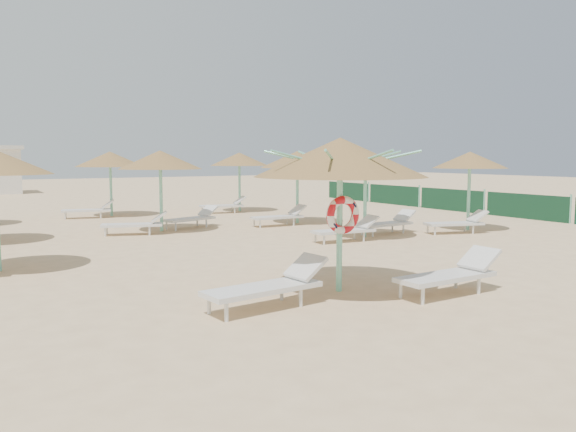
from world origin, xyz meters
TOP-DOWN VIEW (x-y plane):
  - ground at (0.00, 0.00)m, footprint 120.00×120.00m
  - main_palapa at (0.32, -0.21)m, footprint 3.16×3.16m
  - lounger_main_a at (-1.33, -0.57)m, footprint 2.23×0.90m
  - lounger_main_b at (1.94, -1.42)m, footprint 2.17×0.72m
  - palapa_field at (1.27, 10.03)m, footprint 18.20×13.52m
  - windbreak_fence at (14.00, 9.96)m, footprint 0.08×19.84m

SIDE VIEW (x-z plane):
  - ground at x=0.00m, z-range 0.00..0.00m
  - lounger_main_b at x=1.94m, z-range -0.02..0.76m
  - lounger_main_a at x=-1.33m, z-range -0.02..0.77m
  - windbreak_fence at x=14.00m, z-range -0.05..1.05m
  - palapa_field at x=1.27m, z-range 0.95..3.67m
  - main_palapa at x=0.32m, z-range 1.04..3.87m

